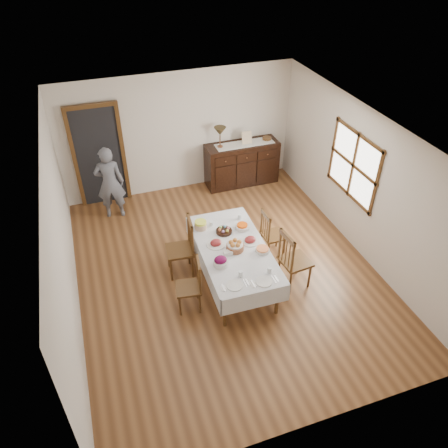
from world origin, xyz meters
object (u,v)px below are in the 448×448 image
object	(u,v)px
table_lamp	(220,132)
chair_right_far	(271,233)
sideboard	(242,163)
person	(109,181)
chair_left_far	(183,247)
dining_table	(233,252)
chair_right_near	(293,259)
chair_left_near	(191,285)

from	to	relation	value
table_lamp	chair_right_far	bearing A→B (deg)	-87.70
sideboard	person	bearing A→B (deg)	-172.79
chair_left_far	person	distance (m)	2.33
dining_table	chair_right_near	xyz separation A→B (m)	(0.89, -0.40, -0.08)
chair_left_far	chair_right_near	world-z (taller)	chair_right_near
chair_right_far	person	xyz separation A→B (m)	(-2.52, 2.18, 0.35)
person	table_lamp	bearing A→B (deg)	-163.01
dining_table	sideboard	distance (m)	3.26
chair_left_near	table_lamp	distance (m)	3.80
chair_left_far	person	size ratio (longest dim) A/B	0.66
chair_right_far	person	bearing A→B (deg)	48.61
chair_left_near	chair_right_far	size ratio (longest dim) A/B	1.00
chair_right_near	table_lamp	distance (m)	3.48
table_lamp	dining_table	bearing A→B (deg)	-104.62
person	table_lamp	size ratio (longest dim) A/B	3.56
dining_table	person	world-z (taller)	person
dining_table	chair_right_far	xyz separation A→B (m)	(0.88, 0.44, -0.17)
chair_left_near	chair_left_far	size ratio (longest dim) A/B	0.86
sideboard	person	size ratio (longest dim) A/B	0.99
table_lamp	chair_left_near	bearing A→B (deg)	-115.48
chair_left_far	dining_table	bearing A→B (deg)	60.90
chair_right_near	chair_left_near	bearing A→B (deg)	82.35
dining_table	chair_left_near	size ratio (longest dim) A/B	2.31
person	chair_right_near	bearing A→B (deg)	138.12
sideboard	person	world-z (taller)	person
chair_left_near	chair_right_far	distance (m)	1.87
table_lamp	sideboard	bearing A→B (deg)	-0.58
dining_table	chair_right_near	bearing A→B (deg)	-22.39
chair_left_far	person	bearing A→B (deg)	-151.06
dining_table	chair_left_far	bearing A→B (deg)	146.90
chair_left_near	chair_right_far	xyz separation A→B (m)	(1.69, 0.79, 0.00)
sideboard	person	xyz separation A→B (m)	(-2.93, -0.37, 0.33)
chair_left_far	chair_right_near	bearing A→B (deg)	66.53
chair_left_far	chair_right_near	distance (m)	1.85
chair_left_near	chair_right_near	distance (m)	1.70
person	table_lamp	distance (m)	2.50
chair_left_far	chair_left_near	bearing A→B (deg)	-0.24
chair_left_near	table_lamp	bearing A→B (deg)	163.82
chair_right_near	chair_right_far	xyz separation A→B (m)	(-0.00, 0.84, -0.08)
chair_left_near	person	xyz separation A→B (m)	(-0.83, 2.96, 0.35)
dining_table	chair_left_far	size ratio (longest dim) A/B	1.98
chair_right_far	chair_right_near	bearing A→B (deg)	179.75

